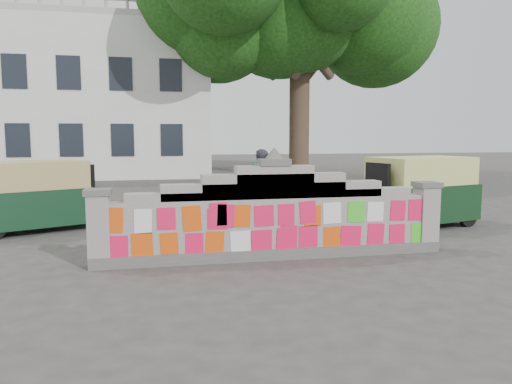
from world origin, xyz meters
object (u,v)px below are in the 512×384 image
pedestrian (259,200)px  rickshaw_right (418,191)px  rickshaw_left (36,195)px  cyclist_rider (263,196)px  cyclist_bike (263,210)px

pedestrian → rickshaw_right: 4.10m
rickshaw_left → rickshaw_right: bearing=-33.6°
cyclist_rider → pedestrian: (-0.24, -0.60, -0.01)m
cyclist_bike → pedestrian: (-0.24, -0.60, 0.33)m
rickshaw_right → rickshaw_left: bearing=-23.7°
cyclist_rider → rickshaw_right: rickshaw_right is taller
pedestrian → cyclist_bike: bearing=143.7°
pedestrian → rickshaw_right: bearing=81.1°
cyclist_bike → cyclist_rider: bearing=-0.0°
cyclist_bike → cyclist_rider: cyclist_rider is taller
cyclist_bike → rickshaw_right: size_ratio=0.59×
cyclist_bike → pedestrian: pedestrian is taller
rickshaw_left → rickshaw_right: size_ratio=0.95×
cyclist_bike → rickshaw_right: bearing=-107.8°
pedestrian → cyclist_rider: bearing=143.7°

